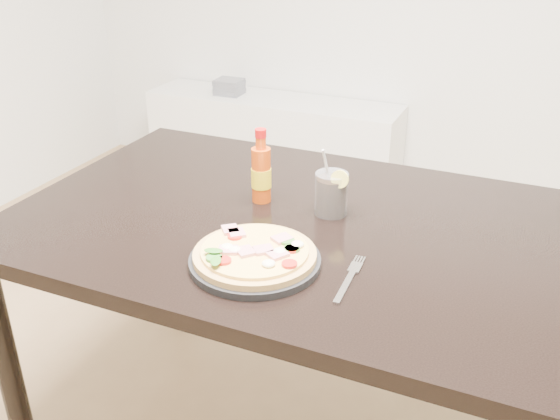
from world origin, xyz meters
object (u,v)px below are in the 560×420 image
at_px(hot_sauce_bottle, 261,173).
at_px(fork, 350,277).
at_px(dining_table, 299,249).
at_px(cola_cup, 331,194).
at_px(media_console, 273,142).
at_px(plate, 255,261).
at_px(pizza, 255,253).

relative_size(hot_sauce_bottle, fork, 1.02).
relative_size(dining_table, cola_cup, 8.08).
height_order(cola_cup, media_console, cola_cup).
bearing_deg(dining_table, hot_sauce_bottle, 155.05).
height_order(plate, cola_cup, cola_cup).
bearing_deg(fork, hot_sauce_bottle, 138.38).
bearing_deg(cola_cup, pizza, -102.28).
xyz_separation_m(plate, pizza, (0.00, -0.00, 0.02)).
bearing_deg(plate, media_console, 113.45).
bearing_deg(fork, cola_cup, 114.74).
height_order(hot_sauce_bottle, fork, hot_sauce_bottle).
height_order(plate, fork, plate).
height_order(plate, hot_sauce_bottle, hot_sauce_bottle).
height_order(plate, media_console, plate).
height_order(pizza, hot_sauce_bottle, hot_sauce_bottle).
relative_size(dining_table, fork, 7.42).
bearing_deg(dining_table, fork, -46.47).
distance_m(plate, fork, 0.20).
distance_m(dining_table, fork, 0.29).
distance_m(hot_sauce_bottle, media_console, 1.90).
bearing_deg(media_console, dining_table, -63.56).
bearing_deg(plate, dining_table, 87.84).
bearing_deg(hot_sauce_bottle, pizza, -67.20).
distance_m(hot_sauce_bottle, fork, 0.43).
relative_size(dining_table, pizza, 5.35).
distance_m(pizza, media_console, 2.20).
xyz_separation_m(plate, hot_sauce_bottle, (-0.12, 0.29, 0.07)).
xyz_separation_m(dining_table, media_console, (-0.86, 1.72, -0.42)).
xyz_separation_m(hot_sauce_bottle, media_console, (-0.73, 1.66, -0.58)).
distance_m(hot_sauce_bottle, cola_cup, 0.19).
distance_m(plate, hot_sauce_bottle, 0.33).
distance_m(pizza, hot_sauce_bottle, 0.32).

